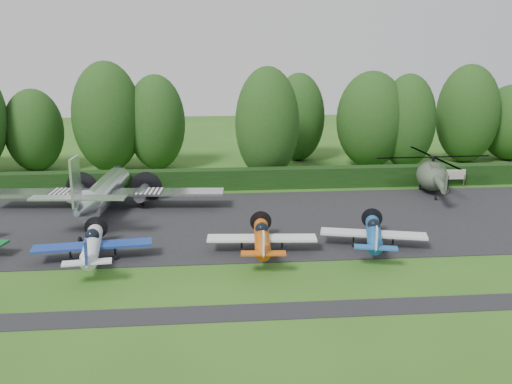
{
  "coord_description": "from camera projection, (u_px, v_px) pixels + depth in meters",
  "views": [
    {
      "loc": [
        0.66,
        -33.87,
        14.01
      ],
      "look_at": [
        4.66,
        9.98,
        2.5
      ],
      "focal_mm": 40.0,
      "sensor_mm": 36.0,
      "label": 1
    }
  ],
  "objects": [
    {
      "name": "taxiway_verge",
      "position": [
        196.0,
        315.0,
        30.34
      ],
      "size": [
        70.0,
        2.0,
        0.0
      ],
      "primitive_type": "cube",
      "color": "black",
      "rests_on": "ground"
    },
    {
      "name": "light_plane_blue",
      "position": [
        374.0,
        234.0,
        39.66
      ],
      "size": [
        7.37,
        7.75,
        2.83
      ],
      "rotation": [
        0.0,
        0.0,
        0.25
      ],
      "color": "#19559B",
      "rests_on": "ground"
    },
    {
      "name": "tree_8",
      "position": [
        156.0,
        123.0,
        64.19
      ],
      "size": [
        6.55,
        6.55,
        10.74
      ],
      "color": "black",
      "rests_on": "ground"
    },
    {
      "name": "tree_11",
      "position": [
        267.0,
        123.0,
        59.63
      ],
      "size": [
        6.74,
        6.74,
        11.8
      ],
      "color": "black",
      "rests_on": "ground"
    },
    {
      "name": "tree_1",
      "position": [
        511.0,
        123.0,
        69.73
      ],
      "size": [
        7.47,
        7.47,
        9.24
      ],
      "color": "black",
      "rests_on": "ground"
    },
    {
      "name": "tree_5",
      "position": [
        34.0,
        131.0,
        63.41
      ],
      "size": [
        6.44,
        6.44,
        9.24
      ],
      "color": "black",
      "rests_on": "ground"
    },
    {
      "name": "tree_6",
      "position": [
        468.0,
        114.0,
        68.06
      ],
      "size": [
        7.39,
        7.39,
        11.7
      ],
      "color": "black",
      "rests_on": "ground"
    },
    {
      "name": "transport_plane",
      "position": [
        104.0,
        192.0,
        48.25
      ],
      "size": [
        20.18,
        15.48,
        6.47
      ],
      "rotation": [
        0.0,
        0.0,
        0.08
      ],
      "color": "silver",
      "rests_on": "ground"
    },
    {
      "name": "light_plane_orange",
      "position": [
        262.0,
        238.0,
        38.69
      ],
      "size": [
        7.5,
        7.89,
        2.88
      ],
      "rotation": [
        0.0,
        0.0,
        0.08
      ],
      "color": "#C04E0B",
      "rests_on": "ground"
    },
    {
      "name": "tree_7",
      "position": [
        107.0,
        117.0,
        63.04
      ],
      "size": [
        7.65,
        7.65,
        12.24
      ],
      "color": "black",
      "rests_on": "ground"
    },
    {
      "name": "helicopter",
      "position": [
        432.0,
        173.0,
        54.73
      ],
      "size": [
        11.16,
        13.06,
        3.59
      ],
      "rotation": [
        0.0,
        0.0,
        0.24
      ],
      "color": "#394535",
      "rests_on": "ground"
    },
    {
      "name": "tree_3",
      "position": [
        371.0,
        120.0,
        65.24
      ],
      "size": [
        7.91,
        7.91,
        11.07
      ],
      "color": "black",
      "rests_on": "ground"
    },
    {
      "name": "tree_10",
      "position": [
        299.0,
        117.0,
        69.2
      ],
      "size": [
        6.31,
        6.31,
        10.64
      ],
      "color": "black",
      "rests_on": "ground"
    },
    {
      "name": "apron",
      "position": [
        198.0,
        223.0,
        45.76
      ],
      "size": [
        70.0,
        18.0,
        0.01
      ],
      "primitive_type": "cube",
      "color": "black",
      "rests_on": "ground"
    },
    {
      "name": "sign_board",
      "position": [
        450.0,
        175.0,
        57.04
      ],
      "size": [
        3.18,
        0.12,
        1.79
      ],
      "rotation": [
        0.0,
        0.0,
        0.01
      ],
      "color": "#3F3326",
      "rests_on": "ground"
    },
    {
      "name": "hedgerow",
      "position": [
        199.0,
        189.0,
        56.36
      ],
      "size": [
        90.0,
        1.6,
        2.0
      ],
      "primitive_type": "cube",
      "color": "black",
      "rests_on": "ground"
    },
    {
      "name": "tree_4",
      "position": [
        407.0,
        122.0,
        64.94
      ],
      "size": [
        6.36,
        6.36,
        10.78
      ],
      "color": "black",
      "rests_on": "ground"
    },
    {
      "name": "light_plane_white",
      "position": [
        92.0,
        245.0,
        37.18
      ],
      "size": [
        7.7,
        8.1,
        2.96
      ],
      "rotation": [
        0.0,
        0.0,
        -0.11
      ],
      "color": "silver",
      "rests_on": "ground"
    },
    {
      "name": "ground",
      "position": [
        197.0,
        271.0,
        36.12
      ],
      "size": [
        160.0,
        160.0,
        0.0
      ],
      "primitive_type": "plane",
      "color": "#235117",
      "rests_on": "ground"
    }
  ]
}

